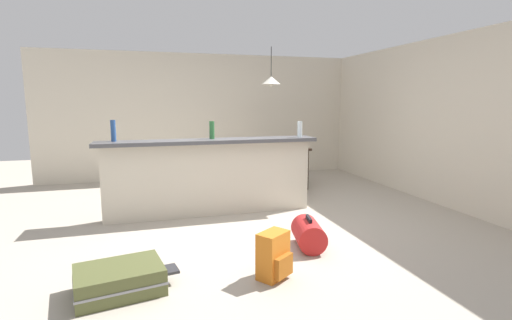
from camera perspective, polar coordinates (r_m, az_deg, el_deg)
name	(u,v)px	position (r m, az deg, el deg)	size (l,w,h in m)	color
ground_plane	(245,220)	(5.09, -1.68, -9.15)	(13.00, 13.00, 0.05)	#ADA393
wall_back	(208,116)	(7.83, -7.33, 6.63)	(6.60, 0.10, 2.50)	beige
wall_right	(426,121)	(6.56, 24.43, 5.48)	(0.10, 6.00, 2.50)	beige
partition_half_wall	(211,179)	(5.18, -6.93, -2.90)	(2.80, 0.20, 1.00)	beige
bar_countertop	(210,141)	(5.10, -7.04, 2.86)	(2.96, 0.40, 0.05)	#4C4C51
bottle_blue	(113,131)	(5.11, -20.90, 4.18)	(0.06, 0.06, 0.27)	#284C89
bottle_green	(212,130)	(5.14, -6.73, 4.55)	(0.07, 0.07, 0.24)	#2D6B38
bottle_clear	(300,129)	(5.40, 6.68, 4.68)	(0.07, 0.07, 0.23)	silver
dining_table	(275,152)	(6.77, 2.87, 1.20)	(1.10, 0.80, 0.74)	#332319
dining_chair_near_partition	(283,164)	(6.27, 4.19, -0.63)	(0.46, 0.46, 0.93)	#4C331E
pendant_lamp	(271,80)	(6.78, 2.31, 12.02)	(0.34, 0.34, 0.69)	black
suitcase_flat_olive	(120,279)	(3.40, -20.02, -16.72)	(0.87, 0.61, 0.22)	#51562D
backpack_orange	(274,256)	(3.41, 2.73, -14.40)	(0.34, 0.33, 0.42)	orange
duffel_bag_red	(309,234)	(4.11, 8.00, -11.08)	(0.39, 0.53, 0.34)	red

